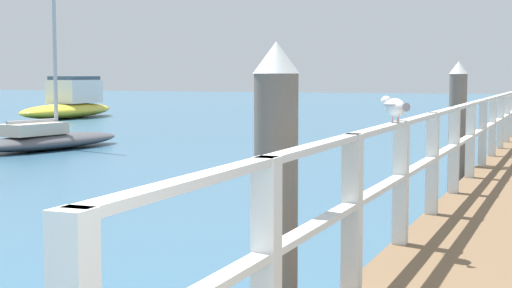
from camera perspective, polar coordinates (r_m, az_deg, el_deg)
The scene contains 6 objects.
pier_railing at distance 14.86m, azimuth 16.44°, elevation 1.68°, with size 0.12×25.72×1.06m.
dock_piling_near at distance 5.12m, azimuth 1.42°, elevation -4.60°, with size 0.29×0.29×2.13m.
dock_piling_far at distance 13.19m, azimuth 14.09°, elevation 1.13°, with size 0.29×0.29×2.13m.
seagull_foreground at distance 6.65m, azimuth 9.81°, elevation 2.66°, with size 0.32×0.41×0.21m.
boat_1 at distance 21.29m, azimuth -14.55°, elevation 0.41°, with size 2.23×4.90×5.61m.
boat_2 at distance 36.55m, azimuth -13.09°, elevation 2.78°, with size 2.41×6.47×1.83m.
Camera 1 is at (0.11, -1.17, 1.92)m, focal length 56.39 mm.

